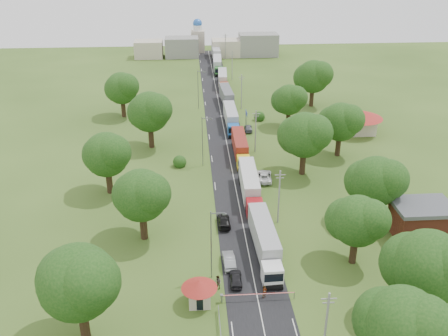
{
  "coord_description": "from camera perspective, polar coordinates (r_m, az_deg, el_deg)",
  "views": [
    {
      "loc": [
        -7.63,
        -73.22,
        41.05
      ],
      "look_at": [
        -1.93,
        7.22,
        3.0
      ],
      "focal_mm": 40.0,
      "sensor_mm": 36.0,
      "label": 1
    }
  ],
  "objects": [
    {
      "name": "church",
      "position": [
        194.55,
        -3.02,
        14.66
      ],
      "size": [
        5.0,
        5.0,
        12.3
      ],
      "color": "#BFB39F",
      "rests_on": "ground"
    },
    {
      "name": "pole_3",
      "position": [
        128.19,
        2.01,
        8.76
      ],
      "size": [
        1.6,
        0.24,
        9.0
      ],
      "color": "gray",
      "rests_on": "ground"
    },
    {
      "name": "tree_7",
      "position": [
        131.63,
        10.14,
        10.26
      ],
      "size": [
        9.6,
        9.6,
        12.05
      ],
      "color": "#382616",
      "rests_on": "ground"
    },
    {
      "name": "pole_5",
      "position": [
        182.37,
        0.16,
        13.76
      ],
      "size": [
        1.6,
        0.24,
        9.0
      ],
      "color": "gray",
      "rests_on": "ground"
    },
    {
      "name": "tree_4",
      "position": [
        92.09,
        9.18,
        3.8
      ],
      "size": [
        9.6,
        9.6,
        12.05
      ],
      "color": "#382616",
      "rests_on": "ground"
    },
    {
      "name": "info_sign",
      "position": [
        115.43,
        2.57,
        5.99
      ],
      "size": [
        0.12,
        3.1,
        4.1
      ],
      "color": "slate",
      "rests_on": "ground"
    },
    {
      "name": "tree_10",
      "position": [
        72.22,
        -9.46,
        -3.05
      ],
      "size": [
        8.8,
        8.8,
        11.07
      ],
      "color": "#382616",
      "rests_on": "ground"
    },
    {
      "name": "truck_4",
      "position": [
        131.82,
        0.31,
        8.12
      ],
      "size": [
        3.19,
        14.99,
        4.14
      ],
      "color": "#BEBEBE",
      "rests_on": "ground"
    },
    {
      "name": "tree_11",
      "position": [
        86.57,
        -13.29,
        1.55
      ],
      "size": [
        8.8,
        8.8,
        11.07
      ],
      "color": "#382616",
      "rests_on": "ground"
    },
    {
      "name": "car_lane_front",
      "position": [
        65.91,
        1.36,
        -12.53
      ],
      "size": [
        1.75,
        3.99,
        1.34
      ],
      "primitive_type": "imported",
      "rotation": [
        0.0,
        0.0,
        3.1
      ],
      "color": "black",
      "rests_on": "ground"
    },
    {
      "name": "car_lane_mid",
      "position": [
        69.03,
        0.56,
        -10.48
      ],
      "size": [
        1.71,
        4.49,
        1.46
      ],
      "primitive_type": "imported",
      "rotation": [
        0.0,
        0.0,
        3.18
      ],
      "color": "gray",
      "rests_on": "ground"
    },
    {
      "name": "tree_6",
      "position": [
        115.94,
        7.45,
        7.76
      ],
      "size": [
        8.0,
        8.0,
        10.1
      ],
      "color": "#382616",
      "rests_on": "ground"
    },
    {
      "name": "guard_booth",
      "position": [
        61.95,
        -2.84,
        -13.66
      ],
      "size": [
        4.4,
        4.4,
        3.45
      ],
      "color": "#BFB39F",
      "rests_on": "ground"
    },
    {
      "name": "pedestrian_booth",
      "position": [
        64.79,
        -0.7,
        -12.97
      ],
      "size": [
        1.13,
        1.17,
        1.91
      ],
      "primitive_type": "imported",
      "rotation": [
        0.0,
        0.0,
        -0.96
      ],
      "color": "gray",
      "rests_on": "ground"
    },
    {
      "name": "lamp_1",
      "position": [
        95.12,
        -2.39,
        3.32
      ],
      "size": [
        2.03,
        0.22,
        10.0
      ],
      "color": "slate",
      "rests_on": "ground"
    },
    {
      "name": "truck_2",
      "position": [
        100.31,
        1.85,
        2.42
      ],
      "size": [
        2.62,
        14.56,
        4.03
      ],
      "color": "yellow",
      "rests_on": "ground"
    },
    {
      "name": "house_cream",
      "position": [
        116.06,
        15.17,
        5.56
      ],
      "size": [
        10.08,
        10.08,
        5.8
      ],
      "color": "#BFB39F",
      "rests_on": "ground"
    },
    {
      "name": "truck_5",
      "position": [
        149.05,
        -0.14,
        10.12
      ],
      "size": [
        3.11,
        14.47,
        4.0
      ],
      "color": "#BC441D",
      "rests_on": "ground"
    },
    {
      "name": "tree_13",
      "position": [
        124.2,
        -11.62,
        8.94
      ],
      "size": [
        8.8,
        8.8,
        11.07
      ],
      "color": "#382616",
      "rests_on": "ground"
    },
    {
      "name": "truck_6",
      "position": [
        166.3,
        -0.74,
        11.75
      ],
      "size": [
        3.24,
        15.03,
        4.15
      ],
      "color": "#296C28",
      "rests_on": "ground"
    },
    {
      "name": "lamp_0",
      "position": [
        64.01,
        -1.35,
        -8.43
      ],
      "size": [
        2.03,
        0.22,
        10.0
      ],
      "color": "slate",
      "rests_on": "ground"
    },
    {
      "name": "pole_0",
      "position": [
        54.37,
        11.56,
        -17.36
      ],
      "size": [
        1.6,
        0.24,
        9.0
      ],
      "color": "gray",
      "rests_on": "ground"
    },
    {
      "name": "tree_3",
      "position": [
        78.62,
        16.96,
        -1.41
      ],
      "size": [
        8.8,
        8.8,
        11.07
      ],
      "color": "#382616",
      "rests_on": "ground"
    },
    {
      "name": "tree_12",
      "position": [
        104.18,
        -8.51,
        6.4
      ],
      "size": [
        9.6,
        9.6,
        12.05
      ],
      "color": "#382616",
      "rests_on": "ground"
    },
    {
      "name": "pedestrian_near",
      "position": [
        63.73,
        4.64,
        -13.94
      ],
      "size": [
        0.74,
        0.7,
        1.71
      ],
      "primitive_type": "imported",
      "rotation": [
        0.0,
        0.0,
        0.64
      ],
      "color": "gray",
      "rests_on": "ground"
    },
    {
      "name": "pole_1",
      "position": [
        76.68,
        6.31,
        -3.22
      ],
      "size": [
        1.6,
        0.24,
        9.0
      ],
      "color": "gray",
      "rests_on": "ground"
    },
    {
      "name": "car_verge_near",
      "position": [
        91.46,
        4.62,
        -0.94
      ],
      "size": [
        3.29,
        6.02,
        1.6
      ],
      "primitive_type": "imported",
      "rotation": [
        0.0,
        0.0,
        3.03
      ],
      "color": "white",
      "rests_on": "ground"
    },
    {
      "name": "tree_9",
      "position": [
        56.02,
        -16.36,
        -12.29
      ],
      "size": [
        9.6,
        9.6,
        12.05
      ],
      "color": "#382616",
      "rests_on": "ground"
    },
    {
      "name": "car_verge_far",
      "position": [
        114.36,
        2.81,
        4.59
      ],
      "size": [
        1.95,
        4.39,
        1.47
      ],
      "primitive_type": "imported",
      "rotation": [
        0.0,
        0.0,
        3.09
      ],
      "color": "slate",
      "rests_on": "ground"
    },
    {
      "name": "tree_1",
      "position": [
        60.34,
        22.25,
        -10.29
      ],
      "size": [
        9.6,
        9.6,
        12.05
      ],
      "color": "#382616",
      "rests_on": "ground"
    },
    {
      "name": "tree_2",
      "position": [
        68.7,
        14.96,
        -5.8
      ],
      "size": [
        8.0,
        8.0,
        10.1
      ],
      "color": "#382616",
      "rests_on": "ground"
    },
    {
      "name": "truck_7",
      "position": [
        181.48,
        -0.9,
        12.91
      ],
      "size": [
        2.65,
        15.34,
        4.25
      ],
      "color": "silver",
      "rests_on": "ground"
    },
    {
      "name": "road",
      "position": [
        102.14,
        0.57,
        1.56
      ],
      "size": [
        8.0,
        200.0,
        0.04
      ],
      "primitive_type": "cube",
      "color": "black",
      "rests_on": "ground"
    },
    {
      "name": "house_brick",
      "position": [
        79.71,
        21.61,
        -5.51
      ],
      "size": [
        8.6,
        6.6,
        5.2
      ],
      "color": "maroon",
      "rests_on": "ground"
    },
    {
      "name": "ground",
      "position": [
        84.29,
        1.66,
        -3.9
      ],
      "size": [
        260.0,
        260.0,
        0.0
      ],
      "primitive_type": "plane",
      "color": "#34501A",
      "rests_on": "ground"
    },
    {
      "name": "pole_2",
      "position": [
        101.85,
        3.63,
        4.29
      ],
      "size": [
        1.6,
        0.24,
        9.0
      ],
      "color": "gray",
      "rests_on": "ground"
    },
    {
      "name": "tree_5",
      "position": [
        101.84,
        13.15,
        5.18
      ],
      "size": [
        8.8,
        8.8,
        11.07
      ],
      "color": "#382616",
      "rests_on": "ground"
    },
    {
      "name": "boom_barrier",
      "position": [
        63.06,
        2.67,
        -14.32
      ],
      "size": [
        9.22,
        0.35,
        1.18
      ],
      "color": "slate",
      "rests_on": "ground"
    },
    {
      "name": "pole_4",
      "position": [
        155.12,
        0.93,
        11.7
      ],
      "size": [
        1.6,
        0.24,
        9.0
      ],
      "color": "gray",
      "rests_on": "ground"
    },
    {
      "name": "truck_3",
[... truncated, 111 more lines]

